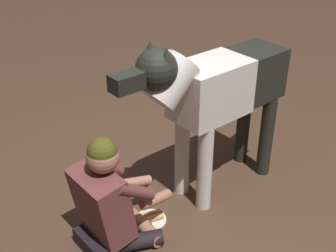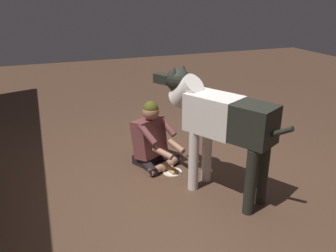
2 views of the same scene
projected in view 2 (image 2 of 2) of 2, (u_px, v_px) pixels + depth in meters
name	position (u px, v px, depth m)	size (l,w,h in m)	color
ground_plane	(188.00, 180.00, 4.15)	(16.00, 16.00, 0.00)	#4C3425
person_sitting_on_floor	(152.00, 139.00, 4.41)	(0.71, 0.63, 0.85)	black
large_dog	(219.00, 119.00, 3.62)	(1.52, 0.90, 1.34)	silver
hot_dog_on_plate	(172.00, 171.00, 4.32)	(0.24, 0.24, 0.06)	silver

